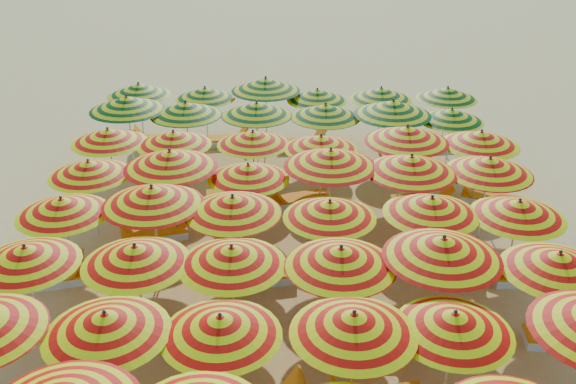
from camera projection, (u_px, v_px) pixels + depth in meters
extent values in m
plane|color=#DCB962|center=(288.00, 258.00, 16.11)|extent=(120.00, 120.00, 0.00)
cylinder|color=silver|center=(113.00, 367.00, 11.03)|extent=(0.04, 0.04, 2.15)
cone|color=#D46900|center=(106.00, 324.00, 10.61)|extent=(2.37, 2.37, 0.41)
sphere|color=black|center=(104.00, 312.00, 10.50)|extent=(0.07, 0.07, 0.07)
cylinder|color=silver|center=(223.00, 367.00, 11.07)|extent=(0.04, 0.04, 2.08)
cone|color=#D46900|center=(220.00, 326.00, 10.66)|extent=(2.42, 2.42, 0.40)
sphere|color=black|center=(220.00, 315.00, 10.56)|extent=(0.07, 0.07, 0.07)
cylinder|color=silver|center=(351.00, 367.00, 11.01)|extent=(0.04, 0.04, 2.17)
cone|color=#D46900|center=(354.00, 323.00, 10.58)|extent=(2.81, 2.81, 0.41)
sphere|color=black|center=(354.00, 312.00, 10.48)|extent=(0.07, 0.07, 0.07)
cylinder|color=silver|center=(448.00, 363.00, 11.17)|extent=(0.04, 0.04, 2.06)
cone|color=#D46900|center=(454.00, 322.00, 10.77)|extent=(2.55, 2.55, 0.39)
sphere|color=black|center=(456.00, 312.00, 10.67)|extent=(0.07, 0.07, 0.07)
cylinder|color=silver|center=(34.00, 294.00, 12.97)|extent=(0.04, 0.04, 2.10)
cone|color=#D46900|center=(26.00, 255.00, 12.56)|extent=(2.58, 2.58, 0.40)
sphere|color=black|center=(24.00, 245.00, 12.46)|extent=(0.07, 0.07, 0.07)
cylinder|color=silver|center=(140.00, 294.00, 12.90)|extent=(0.04, 0.04, 2.16)
cone|color=#D46900|center=(135.00, 255.00, 12.48)|extent=(2.58, 2.58, 0.41)
sphere|color=black|center=(134.00, 245.00, 12.37)|extent=(0.07, 0.07, 0.07)
cylinder|color=silver|center=(234.00, 295.00, 12.87)|extent=(0.04, 0.04, 2.15)
cone|color=#D46900|center=(232.00, 256.00, 12.45)|extent=(2.35, 2.35, 0.41)
sphere|color=black|center=(231.00, 246.00, 12.35)|extent=(0.07, 0.07, 0.07)
cylinder|color=silver|center=(339.00, 298.00, 12.76)|extent=(0.04, 0.04, 2.20)
cone|color=#D46900|center=(341.00, 257.00, 12.33)|extent=(2.85, 2.85, 0.42)
sphere|color=black|center=(341.00, 246.00, 12.22)|extent=(0.07, 0.07, 0.07)
cylinder|color=silver|center=(438.00, 291.00, 12.85)|extent=(0.04, 0.04, 2.34)
cone|color=#D46900|center=(443.00, 248.00, 12.39)|extent=(2.83, 2.83, 0.45)
sphere|color=black|center=(444.00, 237.00, 12.28)|extent=(0.08, 0.08, 0.08)
cylinder|color=silver|center=(549.00, 303.00, 12.64)|extent=(0.04, 0.04, 2.17)
cone|color=#D46900|center=(558.00, 262.00, 12.22)|extent=(2.41, 2.41, 0.41)
sphere|color=black|center=(561.00, 252.00, 12.11)|extent=(0.07, 0.07, 0.07)
cylinder|color=silver|center=(68.00, 241.00, 14.78)|extent=(0.04, 0.04, 2.11)
cone|color=#D46900|center=(62.00, 207.00, 14.37)|extent=(2.64, 2.64, 0.40)
sphere|color=black|center=(60.00, 197.00, 14.27)|extent=(0.07, 0.07, 0.07)
cylinder|color=silver|center=(156.00, 234.00, 14.87)|extent=(0.04, 0.04, 2.32)
cone|color=#D46900|center=(152.00, 196.00, 14.42)|extent=(3.03, 3.03, 0.44)
sphere|color=black|center=(151.00, 186.00, 14.30)|extent=(0.08, 0.08, 0.08)
cylinder|color=silver|center=(234.00, 242.00, 14.67)|extent=(0.04, 0.04, 2.21)
cone|color=#D46900|center=(233.00, 205.00, 14.24)|extent=(2.55, 2.55, 0.42)
sphere|color=black|center=(232.00, 195.00, 14.13)|extent=(0.07, 0.07, 0.07)
cylinder|color=silver|center=(329.00, 245.00, 14.66)|extent=(0.04, 0.04, 2.11)
cone|color=#D46900|center=(330.00, 209.00, 14.25)|extent=(2.12, 2.12, 0.40)
sphere|color=black|center=(330.00, 200.00, 14.14)|extent=(0.07, 0.07, 0.07)
cylinder|color=silver|center=(427.00, 242.00, 14.70)|extent=(0.04, 0.04, 2.17)
cone|color=#D46900|center=(431.00, 206.00, 14.28)|extent=(2.32, 2.32, 0.41)
sphere|color=black|center=(433.00, 196.00, 14.17)|extent=(0.07, 0.07, 0.07)
cylinder|color=silver|center=(512.00, 244.00, 14.64)|extent=(0.04, 0.04, 2.13)
cone|color=#D46900|center=(519.00, 209.00, 14.22)|extent=(2.49, 2.49, 0.41)
sphere|color=black|center=(520.00, 200.00, 14.12)|extent=(0.07, 0.07, 0.07)
cylinder|color=silver|center=(94.00, 200.00, 16.65)|extent=(0.04, 0.04, 2.09)
cone|color=#D46900|center=(89.00, 168.00, 16.24)|extent=(2.76, 2.76, 0.40)
sphere|color=black|center=(88.00, 160.00, 16.14)|extent=(0.07, 0.07, 0.07)
cylinder|color=silver|center=(174.00, 196.00, 16.55)|extent=(0.05, 0.05, 2.38)
cone|color=#D46900|center=(170.00, 159.00, 16.08)|extent=(2.87, 2.87, 0.45)
sphere|color=black|center=(169.00, 150.00, 15.96)|extent=(0.08, 0.08, 0.08)
cylinder|color=silver|center=(249.00, 204.00, 16.49)|extent=(0.04, 0.04, 2.07)
cone|color=#D46900|center=(248.00, 172.00, 16.09)|extent=(2.70, 2.70, 0.39)
sphere|color=black|center=(248.00, 164.00, 15.99)|extent=(0.07, 0.07, 0.07)
cylinder|color=silver|center=(329.00, 195.00, 16.61)|extent=(0.05, 0.05, 2.38)
cone|color=#D46900|center=(331.00, 158.00, 16.14)|extent=(2.44, 2.44, 0.45)
sphere|color=black|center=(331.00, 149.00, 16.02)|extent=(0.08, 0.08, 0.08)
cylinder|color=silver|center=(408.00, 200.00, 16.42)|extent=(0.04, 0.04, 2.31)
cone|color=#D46900|center=(411.00, 164.00, 15.97)|extent=(2.85, 2.85, 0.44)
sphere|color=black|center=(412.00, 155.00, 15.85)|extent=(0.08, 0.08, 0.08)
cylinder|color=silver|center=(484.00, 200.00, 16.50)|extent=(0.04, 0.04, 2.24)
cone|color=#D46900|center=(489.00, 166.00, 16.06)|extent=(2.58, 2.58, 0.43)
sphere|color=black|center=(491.00, 157.00, 15.95)|extent=(0.07, 0.07, 0.07)
cylinder|color=silver|center=(112.00, 166.00, 18.53)|extent=(0.04, 0.04, 2.14)
cone|color=#D46900|center=(108.00, 136.00, 18.11)|extent=(2.54, 2.54, 0.41)
sphere|color=black|center=(107.00, 128.00, 18.01)|extent=(0.07, 0.07, 0.07)
cylinder|color=silver|center=(176.00, 168.00, 18.40)|extent=(0.04, 0.04, 2.12)
cone|color=#D46900|center=(174.00, 138.00, 17.99)|extent=(2.35, 2.35, 0.40)
sphere|color=black|center=(173.00, 131.00, 17.88)|extent=(0.07, 0.07, 0.07)
cylinder|color=silver|center=(254.00, 167.00, 18.54)|extent=(0.04, 0.04, 2.07)
cone|color=#D46900|center=(253.00, 138.00, 18.13)|extent=(2.61, 2.61, 0.39)
sphere|color=black|center=(253.00, 131.00, 18.03)|extent=(0.07, 0.07, 0.07)
cylinder|color=silver|center=(320.00, 172.00, 18.22)|extent=(0.04, 0.04, 2.07)
cone|color=#D46900|center=(321.00, 143.00, 17.82)|extent=(2.57, 2.57, 0.39)
sphere|color=black|center=(321.00, 135.00, 17.72)|extent=(0.07, 0.07, 0.07)
cylinder|color=silver|center=(404.00, 168.00, 18.14)|extent=(0.04, 0.04, 2.35)
cone|color=#D46900|center=(407.00, 134.00, 17.68)|extent=(2.66, 2.66, 0.45)
sphere|color=black|center=(408.00, 126.00, 17.56)|extent=(0.08, 0.08, 0.08)
cylinder|color=silver|center=(476.00, 169.00, 18.27)|extent=(0.04, 0.04, 2.17)
cone|color=#D46900|center=(481.00, 138.00, 17.85)|extent=(2.80, 2.80, 0.41)
sphere|color=black|center=(482.00, 130.00, 17.74)|extent=(0.07, 0.07, 0.07)
cylinder|color=silver|center=(131.00, 134.00, 20.41)|extent=(0.05, 0.05, 2.37)
cone|color=#646A04|center=(127.00, 103.00, 19.94)|extent=(3.07, 3.07, 0.45)
sphere|color=black|center=(126.00, 95.00, 19.83)|extent=(0.08, 0.08, 0.08)
cylinder|color=silver|center=(188.00, 138.00, 20.29)|extent=(0.04, 0.04, 2.24)
cone|color=#646A04|center=(186.00, 109.00, 19.85)|extent=(2.88, 2.88, 0.43)
sphere|color=black|center=(185.00, 101.00, 19.74)|extent=(0.07, 0.07, 0.07)
cylinder|color=silver|center=(257.00, 138.00, 20.29)|extent=(0.04, 0.04, 2.23)
cone|color=#646A04|center=(257.00, 109.00, 19.85)|extent=(2.47, 2.47, 0.43)
sphere|color=black|center=(257.00, 102.00, 19.74)|extent=(0.07, 0.07, 0.07)
cylinder|color=silver|center=(325.00, 140.00, 20.21)|extent=(0.04, 0.04, 2.21)
cone|color=#646A04|center=(326.00, 111.00, 19.78)|extent=(2.58, 2.58, 0.42)
sphere|color=black|center=(326.00, 103.00, 19.67)|extent=(0.07, 0.07, 0.07)
cylinder|color=silver|center=(391.00, 139.00, 20.01)|extent=(0.05, 0.05, 2.38)
cone|color=#646A04|center=(393.00, 108.00, 19.55)|extent=(3.11, 3.11, 0.45)
sphere|color=black|center=(394.00, 100.00, 19.43)|extent=(0.08, 0.08, 0.08)
cylinder|color=silver|center=(448.00, 142.00, 20.29)|extent=(0.04, 0.04, 2.04)
cone|color=#646A04|center=(451.00, 115.00, 19.89)|extent=(2.62, 2.62, 0.39)
sphere|color=black|center=(452.00, 108.00, 19.79)|extent=(0.07, 0.07, 0.07)
cylinder|color=silver|center=(142.00, 116.00, 22.23)|extent=(0.04, 0.04, 2.17)
cone|color=#646A04|center=(139.00, 90.00, 21.81)|extent=(2.21, 2.21, 0.41)
sphere|color=black|center=(138.00, 83.00, 21.70)|extent=(0.07, 0.07, 0.07)
cylinder|color=silver|center=(207.00, 118.00, 22.21)|extent=(0.04, 0.04, 2.05)
cone|color=#646A04|center=(205.00, 93.00, 21.81)|extent=(2.68, 2.68, 0.39)
sphere|color=black|center=(205.00, 87.00, 21.71)|extent=(0.07, 0.07, 0.07)
cylinder|color=silver|center=(266.00, 113.00, 22.18)|extent=(0.05, 0.05, 2.36)
cone|color=#646A04|center=(266.00, 85.00, 21.72)|extent=(3.07, 3.07, 0.45)
sphere|color=black|center=(266.00, 77.00, 21.60)|extent=(0.08, 0.08, 0.08)
cylinder|color=silver|center=(317.00, 120.00, 21.99)|extent=(0.04, 0.04, 2.07)
cone|color=#646A04|center=(317.00, 95.00, 21.59)|extent=(2.31, 2.31, 0.39)
sphere|color=black|center=(317.00, 88.00, 21.49)|extent=(0.07, 0.07, 0.07)
cylinder|color=silver|center=(379.00, 119.00, 21.96)|extent=(0.04, 0.04, 2.12)
cone|color=#646A04|center=(381.00, 94.00, 21.55)|extent=(2.70, 2.70, 0.40)
sphere|color=black|center=(381.00, 87.00, 21.44)|extent=(0.07, 0.07, 0.07)
cylinder|color=silver|center=(444.00, 118.00, 22.13)|extent=(0.04, 0.04, 2.08)
cone|color=#646A04|center=(447.00, 93.00, 21.73)|extent=(2.75, 2.75, 0.40)
sphere|color=black|center=(448.00, 87.00, 21.62)|extent=(0.07, 0.07, 0.07)
cube|color=white|center=(170.00, 340.00, 13.14)|extent=(1.76, 0.81, 0.20)
cube|color=orange|center=(169.00, 335.00, 13.09)|extent=(1.76, 0.81, 0.06)
cube|color=orange|center=(135.00, 323.00, 13.09)|extent=(0.44, 0.63, 0.48)
cube|color=white|center=(365.00, 344.00, 13.02)|extent=(1.71, 0.61, 0.20)
cube|color=orange|center=(365.00, 339.00, 12.96)|extent=(1.71, 0.61, 0.06)
cube|color=orange|center=(401.00, 331.00, 12.86)|extent=(0.38, 0.59, 0.48)
cube|color=white|center=(566.00, 340.00, 13.14)|extent=(1.73, 0.68, 0.20)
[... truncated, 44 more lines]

